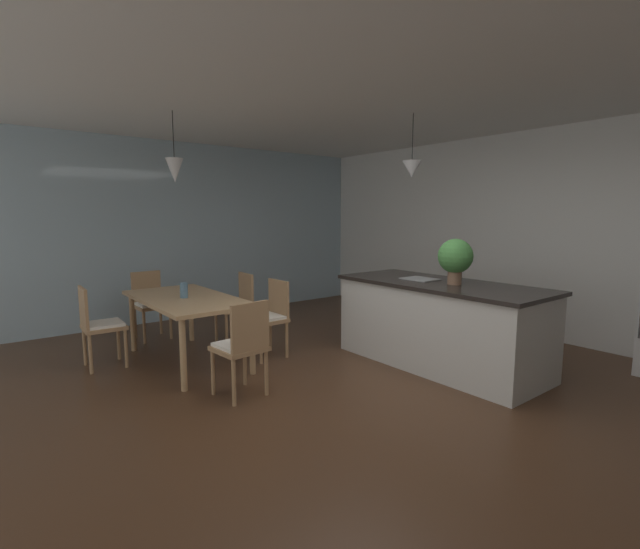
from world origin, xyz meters
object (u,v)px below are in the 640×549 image
object	(u,v)px
chair_window_end	(150,302)
chair_far_right	(269,315)
chair_kitchen_end	(242,345)
kitchen_island	(439,323)
dining_table	(187,303)
potted_plant_on_island	(455,257)
chair_near_left	(98,324)
vase_on_dining_table	(184,290)
chair_far_left	(237,305)

from	to	relation	value
chair_window_end	chair_far_right	distance (m)	1.82
chair_kitchen_end	kitchen_island	xyz separation A→B (m)	(0.53, 2.08, -0.01)
dining_table	chair_window_end	size ratio (longest dim) A/B	1.99
potted_plant_on_island	chair_near_left	bearing A→B (deg)	-128.83
chair_near_left	potted_plant_on_island	xyz separation A→B (m)	(2.33, 2.89, 0.70)
vase_on_dining_table	chair_kitchen_end	bearing A→B (deg)	1.87
chair_kitchen_end	vase_on_dining_table	distance (m)	1.25
chair_far_left	potted_plant_on_island	xyz separation A→B (m)	(2.32, 1.28, 0.70)
chair_far_left	vase_on_dining_table	world-z (taller)	vase_on_dining_table
chair_window_end	chair_kitchen_end	size ratio (longest dim) A/B	1.00
kitchen_island	chair_far_left	bearing A→B (deg)	-149.38
chair_kitchen_end	kitchen_island	bearing A→B (deg)	75.62
potted_plant_on_island	kitchen_island	bearing A→B (deg)	180.00
dining_table	chair_far_left	world-z (taller)	chair_far_left
chair_far_left	kitchen_island	bearing A→B (deg)	30.62
kitchen_island	vase_on_dining_table	xyz separation A→B (m)	(-1.74, -2.12, 0.34)
kitchen_island	chair_window_end	bearing A→B (deg)	-145.22
vase_on_dining_table	kitchen_island	bearing A→B (deg)	50.59
chair_far_left	potted_plant_on_island	bearing A→B (deg)	28.77
chair_window_end	kitchen_island	size ratio (longest dim) A/B	0.39
vase_on_dining_table	potted_plant_on_island	bearing A→B (deg)	47.97
chair_far_right	chair_near_left	size ratio (longest dim) A/B	1.00
dining_table	chair_window_end	distance (m)	1.25
kitchen_island	vase_on_dining_table	size ratio (longest dim) A/B	13.66
chair_kitchen_end	chair_near_left	bearing A→B (deg)	-153.43
kitchen_island	vase_on_dining_table	world-z (taller)	kitchen_island
dining_table	potted_plant_on_island	bearing A→B (deg)	47.10
chair_window_end	chair_far_left	size ratio (longest dim) A/B	1.00
chair_kitchen_end	vase_on_dining_table	size ratio (longest dim) A/B	5.29
potted_plant_on_island	vase_on_dining_table	world-z (taller)	potted_plant_on_island
dining_table	chair_near_left	world-z (taller)	chair_near_left
chair_far_right	chair_far_left	distance (m)	0.78
dining_table	chair_near_left	size ratio (longest dim) A/B	1.99
chair_kitchen_end	chair_far_left	world-z (taller)	same
chair_far_left	chair_near_left	xyz separation A→B (m)	(-0.00, -1.62, 0.00)
chair_near_left	potted_plant_on_island	distance (m)	3.78
chair_kitchen_end	chair_far_left	distance (m)	1.81
chair_far_right	chair_window_end	bearing A→B (deg)	-153.47
chair_far_left	vase_on_dining_table	bearing A→B (deg)	-63.90
potted_plant_on_island	chair_window_end	bearing A→B (deg)	-146.67
chair_far_left	chair_near_left	world-z (taller)	same
chair_near_left	chair_window_end	bearing A→B (deg)	136.30
dining_table	potted_plant_on_island	world-z (taller)	potted_plant_on_island
dining_table	chair_kitchen_end	xyz separation A→B (m)	(1.24, 0.00, -0.18)
vase_on_dining_table	chair_far_right	bearing A→B (deg)	66.79
chair_far_right	vase_on_dining_table	bearing A→B (deg)	-113.21
dining_table	chair_far_right	size ratio (longest dim) A/B	1.99
chair_window_end	chair_near_left	xyz separation A→B (m)	(0.84, -0.81, 0.00)
chair_window_end	dining_table	bearing A→B (deg)	0.09
dining_table	potted_plant_on_island	size ratio (longest dim) A/B	3.70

